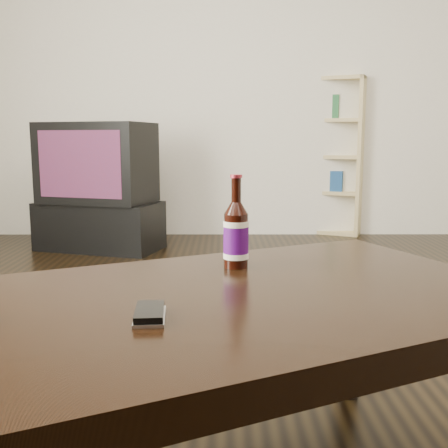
{
  "coord_description": "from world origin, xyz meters",
  "views": [
    {
      "loc": [
        -0.22,
        -1.36,
        0.79
      ],
      "look_at": [
        -0.21,
        -0.08,
        0.59
      ],
      "focal_mm": 42.0,
      "sensor_mm": 36.0,
      "label": 1
    }
  ],
  "objects_px": {
    "coffee_table": "(227,323)",
    "beer_bottle": "(236,235)",
    "tv_stand": "(100,226)",
    "phone": "(150,314)",
    "tv": "(97,163)",
    "bookshelf": "(322,153)"
  },
  "relations": [
    {
      "from": "tv_stand",
      "to": "tv",
      "type": "bearing_deg",
      "value": -90.0
    },
    {
      "from": "bookshelf",
      "to": "phone",
      "type": "distance_m",
      "value": 3.78
    },
    {
      "from": "tv",
      "to": "phone",
      "type": "relative_size",
      "value": 7.87
    },
    {
      "from": "coffee_table",
      "to": "tv_stand",
      "type": "bearing_deg",
      "value": 108.39
    },
    {
      "from": "tv_stand",
      "to": "beer_bottle",
      "type": "bearing_deg",
      "value": -52.48
    },
    {
      "from": "beer_bottle",
      "to": "bookshelf",
      "type": "bearing_deg",
      "value": 75.76
    },
    {
      "from": "tv",
      "to": "coffee_table",
      "type": "distance_m",
      "value": 2.87
    },
    {
      "from": "coffee_table",
      "to": "beer_bottle",
      "type": "distance_m",
      "value": 0.28
    },
    {
      "from": "coffee_table",
      "to": "beer_bottle",
      "type": "relative_size",
      "value": 6.3
    },
    {
      "from": "tv_stand",
      "to": "bookshelf",
      "type": "bearing_deg",
      "value": 40.85
    },
    {
      "from": "tv_stand",
      "to": "bookshelf",
      "type": "distance_m",
      "value": 1.98
    },
    {
      "from": "tv",
      "to": "beer_bottle",
      "type": "distance_m",
      "value": 2.65
    },
    {
      "from": "phone",
      "to": "tv",
      "type": "bearing_deg",
      "value": 100.32
    },
    {
      "from": "bookshelf",
      "to": "coffee_table",
      "type": "relative_size",
      "value": 0.89
    },
    {
      "from": "coffee_table",
      "to": "beer_bottle",
      "type": "bearing_deg",
      "value": 84.01
    },
    {
      "from": "tv_stand",
      "to": "phone",
      "type": "height_order",
      "value": "phone"
    },
    {
      "from": "bookshelf",
      "to": "coffee_table",
      "type": "distance_m",
      "value": 3.6
    },
    {
      "from": "tv_stand",
      "to": "phone",
      "type": "relative_size",
      "value": 7.92
    },
    {
      "from": "tv_stand",
      "to": "beer_bottle",
      "type": "height_order",
      "value": "beer_bottle"
    },
    {
      "from": "tv",
      "to": "beer_bottle",
      "type": "xyz_separation_m",
      "value": [
        0.93,
        -2.48,
        -0.07
      ]
    },
    {
      "from": "coffee_table",
      "to": "phone",
      "type": "bearing_deg",
      "value": -133.36
    },
    {
      "from": "bookshelf",
      "to": "tv",
      "type": "bearing_deg",
      "value": -131.93
    }
  ]
}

